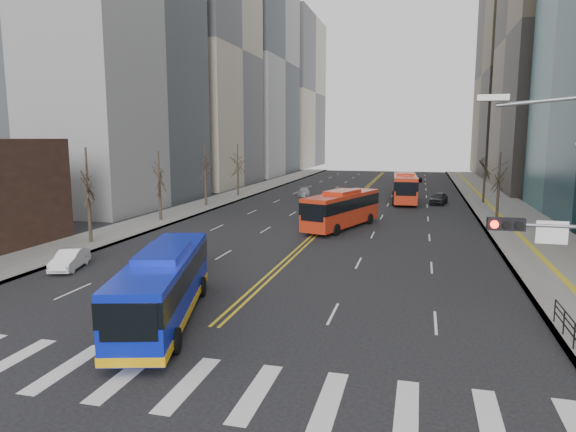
# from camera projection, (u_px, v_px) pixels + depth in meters

# --- Properties ---
(ground) EXTENTS (220.00, 220.00, 0.00)m
(ground) POSITION_uv_depth(u_px,v_px,m) (157.00, 380.00, 17.37)
(ground) COLOR black
(sidewalk_right) EXTENTS (7.00, 130.00, 0.15)m
(sidewalk_right) POSITION_uv_depth(u_px,v_px,m) (505.00, 211.00, 56.08)
(sidewalk_right) COLOR gray
(sidewalk_right) RESTS_ON ground
(sidewalk_left) EXTENTS (5.00, 130.00, 0.15)m
(sidewalk_left) POSITION_uv_depth(u_px,v_px,m) (215.00, 202.00, 64.50)
(sidewalk_left) COLOR gray
(sidewalk_left) RESTS_ON ground
(crosswalk) EXTENTS (26.70, 4.00, 0.01)m
(crosswalk) POSITION_uv_depth(u_px,v_px,m) (157.00, 380.00, 17.37)
(crosswalk) COLOR silver
(crosswalk) RESTS_ON ground
(centerline) EXTENTS (0.55, 100.00, 0.01)m
(centerline) POSITION_uv_depth(u_px,v_px,m) (356.00, 197.00, 69.99)
(centerline) COLOR gold
(centerline) RESTS_ON ground
(office_towers) EXTENTS (83.00, 134.00, 58.00)m
(office_towers) POSITION_uv_depth(u_px,v_px,m) (371.00, 34.00, 79.22)
(office_towers) COLOR gray
(office_towers) RESTS_ON ground
(pedestrian_railing) EXTENTS (0.06, 6.06, 1.02)m
(pedestrian_railing) POSITION_uv_depth(u_px,v_px,m) (575.00, 332.00, 19.44)
(pedestrian_railing) COLOR black
(pedestrian_railing) RESTS_ON sidewalk_right
(street_trees) EXTENTS (35.20, 47.20, 7.60)m
(street_trees) POSITION_uv_depth(u_px,v_px,m) (261.00, 170.00, 51.46)
(street_trees) COLOR #30271D
(street_trees) RESTS_ON ground
(blue_bus) EXTENTS (5.33, 11.33, 3.26)m
(blue_bus) POSITION_uv_depth(u_px,v_px,m) (164.00, 284.00, 22.71)
(blue_bus) COLOR #0C1EB9
(blue_bus) RESTS_ON ground
(red_bus_near) EXTENTS (5.71, 11.05, 3.44)m
(red_bus_near) POSITION_uv_depth(u_px,v_px,m) (342.00, 207.00, 45.91)
(red_bus_near) COLOR red
(red_bus_near) RESTS_ON ground
(red_bus_far) EXTENTS (3.44, 11.95, 3.73)m
(red_bus_far) POSITION_uv_depth(u_px,v_px,m) (405.00, 186.00, 64.25)
(red_bus_far) COLOR red
(red_bus_far) RESTS_ON ground
(car_white) EXTENTS (2.26, 3.94, 1.23)m
(car_white) POSITION_uv_depth(u_px,v_px,m) (70.00, 259.00, 31.81)
(car_white) COLOR white
(car_white) RESTS_ON ground
(car_dark_mid) EXTENTS (2.54, 4.50, 1.45)m
(car_dark_mid) POSITION_uv_depth(u_px,v_px,m) (439.00, 198.00, 62.63)
(car_dark_mid) COLOR black
(car_dark_mid) RESTS_ON ground
(car_silver) EXTENTS (2.42, 4.30, 1.18)m
(car_silver) POSITION_uv_depth(u_px,v_px,m) (304.00, 192.00, 70.99)
(car_silver) COLOR gray
(car_silver) RESTS_ON ground
(car_dark_far) EXTENTS (3.33, 5.28, 1.36)m
(car_dark_far) POSITION_uv_depth(u_px,v_px,m) (414.00, 178.00, 94.17)
(car_dark_far) COLOR black
(car_dark_far) RESTS_ON ground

